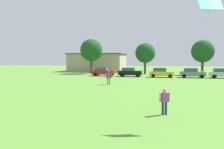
# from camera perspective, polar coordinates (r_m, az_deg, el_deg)

# --- Properties ---
(ground_plane) EXTENTS (160.00, 160.00, 0.00)m
(ground_plane) POSITION_cam_1_polar(r_m,az_deg,el_deg) (29.97, 8.18, -2.60)
(ground_plane) COLOR #568C33
(adult_bystander) EXTENTS (0.60, 0.56, 1.58)m
(adult_bystander) POSITION_cam_1_polar(r_m,az_deg,el_deg) (14.45, 12.43, -5.76)
(adult_bystander) COLOR navy
(adult_bystander) RESTS_ON ground
(bystander_near_trees) EXTENTS (0.81, 0.43, 1.74)m
(bystander_near_trees) POSITION_cam_1_polar(r_m,az_deg,el_deg) (30.57, -0.80, -0.49)
(bystander_near_trees) COLOR #8C7259
(bystander_near_trees) RESTS_ON ground
(kite) EXTENTS (1.34, 0.94, 1.13)m
(kite) POSITION_cam_1_polar(r_m,az_deg,el_deg) (13.48, 22.25, 15.39)
(kite) COLOR #3FBFE5
(parked_car_red_0) EXTENTS (4.30, 2.02, 1.68)m
(parked_car_red_0) POSITION_cam_1_polar(r_m,az_deg,el_deg) (46.11, -2.15, 0.73)
(parked_car_red_0) COLOR red
(parked_car_red_0) RESTS_ON ground
(parked_car_black_1) EXTENTS (4.30, 2.02, 1.68)m
(parked_car_black_1) POSITION_cam_1_polar(r_m,az_deg,el_deg) (44.52, 4.26, 0.61)
(parked_car_black_1) COLOR black
(parked_car_black_1) RESTS_ON ground
(parked_car_yellow_2) EXTENTS (4.30, 2.02, 1.68)m
(parked_car_yellow_2) POSITION_cam_1_polar(r_m,az_deg,el_deg) (43.48, 11.70, 0.47)
(parked_car_yellow_2) COLOR yellow
(parked_car_yellow_2) RESTS_ON ground
(parked_car_gray_3) EXTENTS (4.30, 2.02, 1.68)m
(parked_car_gray_3) POSITION_cam_1_polar(r_m,az_deg,el_deg) (43.94, 18.59, 0.38)
(parked_car_gray_3) COLOR slate
(parked_car_gray_3) RESTS_ON ground
(parked_car_silver_4) EXTENTS (4.30, 2.02, 1.68)m
(parked_car_silver_4) POSITION_cam_1_polar(r_m,az_deg,el_deg) (44.96, 24.87, 0.30)
(parked_car_silver_4) COLOR silver
(parked_car_silver_4) RESTS_ON ground
(tree_far_left) EXTENTS (4.95, 4.95, 7.72)m
(tree_far_left) POSITION_cam_1_polar(r_m,az_deg,el_deg) (53.60, -4.97, 5.80)
(tree_far_left) COLOR brown
(tree_far_left) RESTS_ON ground
(tree_left) EXTENTS (4.30, 4.30, 6.70)m
(tree_left) POSITION_cam_1_polar(r_m,az_deg,el_deg) (52.18, 7.93, 5.08)
(tree_left) COLOR brown
(tree_left) RESTS_ON ground
(tree_right) EXTENTS (4.58, 4.58, 7.13)m
(tree_right) POSITION_cam_1_polar(r_m,az_deg,el_deg) (51.97, 20.86, 5.19)
(tree_right) COLOR brown
(tree_right) RESTS_ON ground
(house_left) EXTENTS (14.32, 9.19, 4.73)m
(house_left) POSITION_cam_1_polar(r_m,az_deg,el_deg) (62.93, -3.48, 2.92)
(house_left) COLOR tan
(house_left) RESTS_ON ground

